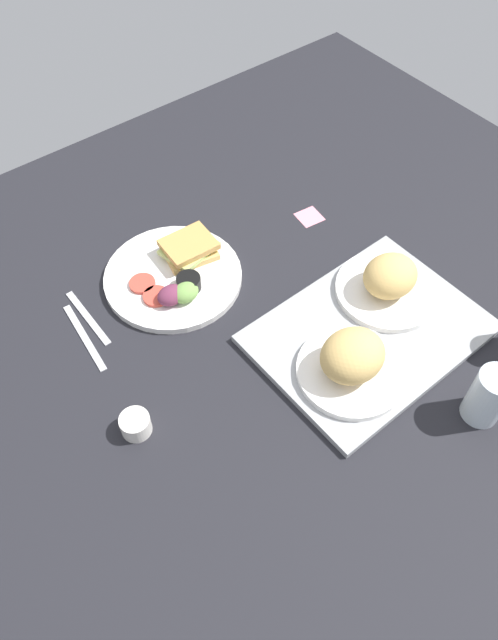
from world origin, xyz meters
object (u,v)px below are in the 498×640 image
(plate_with_salad, at_px, (176,274))
(fork, at_px, (88,317))
(bread_plate_near, at_px, (389,282))
(bread_plate_far, at_px, (352,361))
(sticky_note, at_px, (309,217))
(serving_tray, at_px, (369,333))
(drinking_glass, at_px, (489,396))
(espresso_cup, at_px, (136,424))
(knife, at_px, (84,337))

(plate_with_salad, bearing_deg, fork, -6.65)
(fork, bearing_deg, bread_plate_near, 57.27)
(bread_plate_far, bearing_deg, sticky_note, -121.75)
(fork, bearing_deg, serving_tray, 47.83)
(sticky_note, bearing_deg, serving_tray, 67.95)
(bread_plate_far, height_order, drinking_glass, drinking_glass)
(bread_plate_far, height_order, espresso_cup, bread_plate_far)
(serving_tray, xyz_separation_m, knife, (0.46, -0.35, -0.01))
(knife, bearing_deg, bread_plate_far, 47.12)
(serving_tray, bearing_deg, sticky_note, -112.05)
(knife, bearing_deg, plate_with_salad, 98.95)
(plate_with_salad, distance_m, espresso_cup, 0.37)
(bread_plate_near, bearing_deg, fork, -32.80)
(serving_tray, xyz_separation_m, bread_plate_near, (-0.10, -0.05, 0.04))
(fork, xyz_separation_m, sticky_note, (-0.57, 0.05, -0.00))
(bread_plate_near, relative_size, fork, 1.29)
(bread_plate_near, bearing_deg, serving_tray, 26.86)
(fork, bearing_deg, sticky_note, 84.57)
(bread_plate_near, relative_size, espresso_cup, 3.90)
(bread_plate_far, xyz_separation_m, sticky_note, (-0.24, -0.38, -0.06))
(bread_plate_near, xyz_separation_m, fork, (0.53, -0.34, -0.05))
(sticky_note, bearing_deg, espresso_cup, 20.26)
(bread_plate_near, relative_size, plate_with_salad, 0.73)
(drinking_glass, relative_size, sticky_note, 2.16)
(fork, bearing_deg, knife, -36.80)
(knife, bearing_deg, fork, 148.23)
(bread_plate_far, height_order, sticky_note, bread_plate_far)
(bread_plate_near, relative_size, bread_plate_far, 1.04)
(serving_tray, bearing_deg, knife, -37.30)
(serving_tray, bearing_deg, bread_plate_near, -153.14)
(bread_plate_near, distance_m, fork, 0.63)
(plate_with_salad, bearing_deg, knife, 3.85)
(serving_tray, relative_size, knife, 2.37)
(plate_with_salad, xyz_separation_m, drinking_glass, (-0.26, 0.62, 0.04))
(drinking_glass, height_order, sticky_note, drinking_glass)
(serving_tray, bearing_deg, espresso_cup, -12.47)
(plate_with_salad, xyz_separation_m, sticky_note, (-0.36, 0.03, -0.02))
(serving_tray, relative_size, espresso_cup, 8.04)
(bread_plate_near, height_order, bread_plate_far, bread_plate_far)
(bread_plate_far, bearing_deg, fork, -53.12)
(espresso_cup, relative_size, fork, 0.33)
(drinking_glass, xyz_separation_m, sticky_note, (-0.10, -0.59, -0.06))
(drinking_glass, distance_m, fork, 0.80)
(serving_tray, relative_size, sticky_note, 8.04)
(bread_plate_near, bearing_deg, bread_plate_far, 26.01)
(fork, bearing_deg, drinking_glass, 35.99)
(sticky_note, bearing_deg, plate_with_salad, -4.84)
(bread_plate_near, xyz_separation_m, knife, (0.56, -0.30, -0.05))
(fork, height_order, sticky_note, fork)
(plate_with_salad, bearing_deg, bread_plate_far, 106.45)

